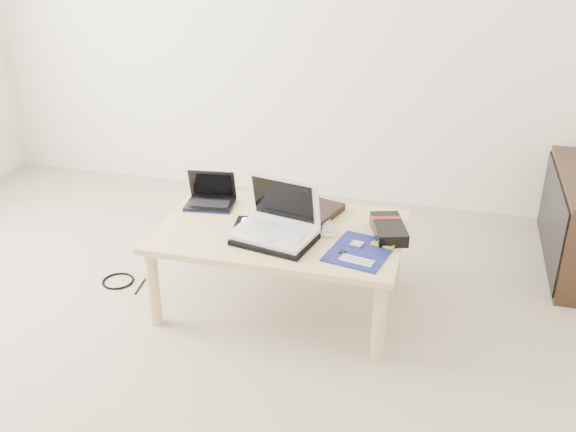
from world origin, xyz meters
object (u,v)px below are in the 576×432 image
(coffee_table, at_px, (280,238))
(white_laptop, at_px, (277,222))
(gpu_box, at_px, (389,229))
(netbook, at_px, (211,198))

(coffee_table, bearing_deg, white_laptop, -84.76)
(gpu_box, bearing_deg, white_laptop, -163.45)
(white_laptop, height_order, gpu_box, white_laptop)
(coffee_table, xyz_separation_m, white_laptop, (0.01, -0.08, 0.12))
(coffee_table, bearing_deg, gpu_box, 7.34)
(white_laptop, bearing_deg, netbook, 148.99)
(netbook, height_order, gpu_box, netbook)
(gpu_box, bearing_deg, netbook, 173.43)
(netbook, distance_m, white_laptop, 0.47)
(coffee_table, relative_size, gpu_box, 3.86)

